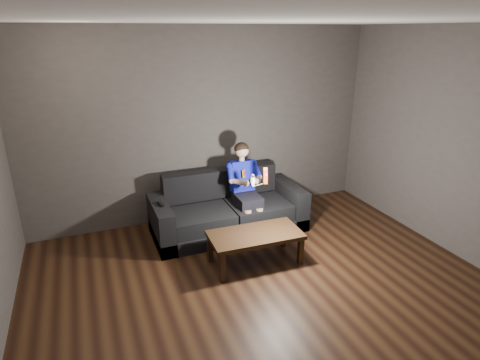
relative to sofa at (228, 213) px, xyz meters
name	(u,v)px	position (x,y,z in m)	size (l,w,h in m)	color
floor	(284,314)	(-0.10, -1.88, -0.26)	(5.00, 5.00, 0.00)	black
back_wall	(205,126)	(-0.10, 0.62, 1.09)	(5.00, 0.04, 2.70)	#413C38
ceiling	(299,19)	(-0.10, -1.88, 2.44)	(5.00, 5.00, 0.02)	white
sofa	(228,213)	(0.00, 0.00, 0.00)	(2.06, 0.89, 0.80)	black
child	(245,181)	(0.23, -0.05, 0.44)	(0.47, 0.58, 1.16)	black
wii_remote_red	(265,176)	(0.32, -0.50, 0.67)	(0.07, 0.09, 0.21)	red
nunchuk_white	(253,180)	(0.16, -0.49, 0.63)	(0.09, 0.11, 0.17)	silver
wii_remote_black	(160,204)	(-0.93, -0.08, 0.32)	(0.06, 0.16, 0.03)	black
coffee_table	(255,237)	(0.01, -0.92, 0.08)	(1.10, 0.58, 0.39)	black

